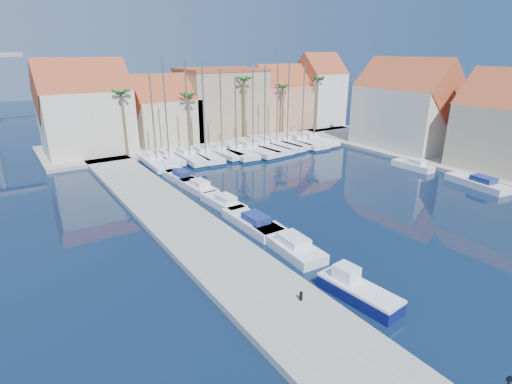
{
  "coord_description": "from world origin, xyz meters",
  "views": [
    {
      "loc": [
        -21.49,
        -15.21,
        15.0
      ],
      "look_at": [
        -3.03,
        12.73,
        3.0
      ],
      "focal_mm": 28.0,
      "sensor_mm": 36.0,
      "label": 1
    }
  ],
  "objects": [
    {
      "name": "palm_4",
      "position": [
        30.0,
        42.0,
        9.55
      ],
      "size": [
        2.6,
        2.6,
        10.65
      ],
      "color": "brown",
      "rests_on": "shore_north"
    },
    {
      "name": "building_2",
      "position": [
        13.0,
        48.0,
        6.26
      ],
      "size": [
        14.2,
        10.2,
        11.5
      ],
      "color": "#9C8560",
      "rests_on": "shore_north"
    },
    {
      "name": "sailboat_9",
      "position": [
        17.94,
        35.92,
        0.6
      ],
      "size": [
        3.39,
        10.81,
        14.67
      ],
      "rotation": [
        0.0,
        0.0,
        0.05
      ],
      "color": "white",
      "rests_on": "ground"
    },
    {
      "name": "palm_2",
      "position": [
        14.0,
        42.0,
        10.02
      ],
      "size": [
        2.6,
        2.6,
        11.15
      ],
      "color": "brown",
      "rests_on": "shore_north"
    },
    {
      "name": "motorboat_west_4",
      "position": [
        -3.84,
        28.23,
        0.51
      ],
      "size": [
        2.34,
        6.27,
        1.4
      ],
      "rotation": [
        0.0,
        0.0,
        0.06
      ],
      "color": "white",
      "rests_on": "ground"
    },
    {
      "name": "sailboat_10",
      "position": [
        20.61,
        35.43,
        0.57
      ],
      "size": [
        3.59,
        11.95,
        12.99
      ],
      "rotation": [
        0.0,
        0.0,
        -0.04
      ],
      "color": "white",
      "rests_on": "ground"
    },
    {
      "name": "sailboat_8",
      "position": [
        15.81,
        36.0,
        0.59
      ],
      "size": [
        3.66,
        11.9,
        14.89
      ],
      "rotation": [
        0.0,
        0.0,
        0.05
      ],
      "color": "white",
      "rests_on": "ground"
    },
    {
      "name": "motorboat_west_2",
      "position": [
        -3.62,
        17.76,
        0.51
      ],
      "size": [
        2.27,
        6.08,
        1.4
      ],
      "rotation": [
        0.0,
        0.0,
        0.06
      ],
      "color": "white",
      "rests_on": "ground"
    },
    {
      "name": "sailboat_4",
      "position": [
        6.0,
        36.09,
        0.59
      ],
      "size": [
        3.34,
        9.73,
        12.58
      ],
      "rotation": [
        0.0,
        0.0,
        0.09
      ],
      "color": "white",
      "rests_on": "ground"
    },
    {
      "name": "building_4",
      "position": [
        34.0,
        46.0,
        6.97
      ],
      "size": [
        8.3,
        8.0,
        14.0
      ],
      "color": "silver",
      "rests_on": "shore_north"
    },
    {
      "name": "sailboat_7",
      "position": [
        13.26,
        35.7,
        0.56
      ],
      "size": [
        3.68,
        12.14,
        12.93
      ],
      "rotation": [
        0.0,
        0.0,
        0.04
      ],
      "color": "white",
      "rests_on": "ground"
    },
    {
      "name": "sailboat_11",
      "position": [
        23.25,
        35.44,
        0.56
      ],
      "size": [
        2.94,
        11.01,
        11.17
      ],
      "rotation": [
        0.0,
        0.0,
        -0.0
      ],
      "color": "white",
      "rests_on": "ground"
    },
    {
      "name": "palm_0",
      "position": [
        -6.0,
        42.0,
        9.08
      ],
      "size": [
        2.6,
        2.6,
        10.15
      ],
      "color": "brown",
      "rests_on": "shore_north"
    },
    {
      "name": "ground",
      "position": [
        0.0,
        0.0,
        0.0
      ],
      "size": [
        260.0,
        260.0,
        0.0
      ],
      "primitive_type": "plane",
      "color": "black",
      "rests_on": "ground"
    },
    {
      "name": "motorboat_west_5",
      "position": [
        -3.36,
        33.03,
        0.51
      ],
      "size": [
        2.88,
        7.27,
        1.4
      ],
      "rotation": [
        0.0,
        0.0,
        -0.09
      ],
      "color": "white",
      "rests_on": "ground"
    },
    {
      "name": "building_6",
      "position": [
        32.0,
        24.0,
        6.52
      ],
      "size": [
        9.0,
        14.3,
        13.5
      ],
      "color": "beige",
      "rests_on": "shore_east"
    },
    {
      "name": "sailboat_0",
      "position": [
        -3.96,
        36.21,
        0.58
      ],
      "size": [
        3.18,
        10.4,
        12.14
      ],
      "rotation": [
        0.0,
        0.0,
        -0.05
      ],
      "color": "white",
      "rests_on": "ground"
    },
    {
      "name": "motorboat_west_3",
      "position": [
        -3.66,
        23.55,
        0.51
      ],
      "size": [
        2.34,
        6.28,
        1.4
      ],
      "rotation": [
        0.0,
        0.0,
        0.06
      ],
      "color": "white",
      "rests_on": "ground"
    },
    {
      "name": "motorboat_west_0",
      "position": [
        -3.69,
        7.03,
        0.51
      ],
      "size": [
        2.71,
        7.42,
        1.4
      ],
      "rotation": [
        0.0,
        0.0,
        -0.05
      ],
      "color": "white",
      "rests_on": "ground"
    },
    {
      "name": "sailboat_2",
      "position": [
        0.91,
        36.2,
        0.61
      ],
      "size": [
        2.88,
        9.97,
        13.93
      ],
      "rotation": [
        0.0,
        0.0,
        -0.03
      ],
      "color": "white",
      "rests_on": "ground"
    },
    {
      "name": "shore_north",
      "position": [
        10.0,
        48.0,
        0.25
      ],
      "size": [
        54.0,
        16.0,
        0.5
      ],
      "primitive_type": "cube",
      "color": "gray",
      "rests_on": "ground"
    },
    {
      "name": "sailboat_3",
      "position": [
        3.2,
        35.77,
        0.61
      ],
      "size": [
        3.29,
        9.81,
        13.85
      ],
      "rotation": [
        0.0,
        0.0,
        -0.08
      ],
      "color": "white",
      "rests_on": "ground"
    },
    {
      "name": "motorboat_west_1",
      "position": [
        -3.81,
        12.15,
        0.51
      ],
      "size": [
        2.31,
        7.01,
        1.4
      ],
      "rotation": [
        0.0,
        0.0,
        0.01
      ],
      "color": "white",
      "rests_on": "ground"
    },
    {
      "name": "bollard",
      "position": [
        -7.72,
        0.63,
        0.77
      ],
      "size": [
        0.22,
        0.22,
        0.54
      ],
      "primitive_type": "cylinder",
      "color": "black",
      "rests_on": "quay_west"
    },
    {
      "name": "motorboat_east_1",
      "position": [
        24.0,
        15.8,
        0.51
      ],
      "size": [
        1.94,
        5.59,
        1.4
      ],
      "rotation": [
        0.0,
        0.0,
        0.03
      ],
      "color": "white",
      "rests_on": "ground"
    },
    {
      "name": "motorboat_east_0",
      "position": [
        23.98,
        7.11,
        0.51
      ],
      "size": [
        3.27,
        7.41,
        1.4
      ],
      "rotation": [
        0.0,
        0.0,
        -0.14
      ],
      "color": "white",
      "rests_on": "ground"
    },
    {
      "name": "sailboat_1",
      "position": [
        -1.82,
        37.01,
        0.66
      ],
      "size": [
        2.36,
        8.22,
        14.26
      ],
      "rotation": [
        0.0,
        0.0,
        -0.02
      ],
      "color": "white",
      "rests_on": "ground"
    },
    {
      "name": "building_3",
      "position": [
        25.0,
        47.0,
        5.86
      ],
      "size": [
        10.3,
        8.0,
        12.0
      ],
      "color": "tan",
      "rests_on": "shore_north"
    },
    {
      "name": "sailboat_6",
      "position": [
        10.82,
        35.28,
        0.56
      ],
      "size": [
        4.03,
        11.9,
        12.36
      ],
      "rotation": [
        0.0,
        0.0,
        0.08
      ],
      "color": "white",
      "rests_on": "ground"
    },
    {
      "name": "fishing_boat",
      "position": [
        -4.2,
        -0.67,
        0.64
      ],
      "size": [
        2.35,
        5.65,
        1.93
      ],
      "rotation": [
        0.0,
        0.0,
        0.09
      ],
      "color": "#0E1455",
      "rests_on": "ground"
    },
    {
      "name": "shore_east",
      "position": [
        32.0,
        15.0,
        0.25
      ],
      "size": [
        12.0,
        60.0,
        0.5
      ],
      "primitive_type": "cube",
      "color": "gray",
      "rests_on": "ground"
    },
    {
      "name": "sailboat_5",
      "position": [
        8.06,
        35.4,
        0.56
      ],
      "size": [
        3.54,
        11.07,
        11.51
      ],
      "rotation": [
        0.0,
        0.0,
        -0.06
      ],
      "color": "white",
      "rests_on": "ground"
    },
    {
      "name": "palm_1",
      "position": [
        4.0,
        42.0,
        8.14
      ],
      "size": [
        2.6,
        2.6,
        9.15
      ],
      "color": "brown",
      "rests_on": "shore_north"
    },
    {
      "name": "building_0",
      "position": [
        -10.0,
        47.0,
        6.52
      ],
      "size": [
        12.3,
        9.0,
        13.5
      ],
      "color": "beige",
      "rests_on": "shore_north"
    },
    {
      "name": "building_1",
      "position": [
        2.0,
        47.0,
        5.3
      ],
      "size": [
        10.3,
        8.0,
        11.0
      ],
      "color": "#CFB692",
      "rests_on": "shore_north"
    },
    {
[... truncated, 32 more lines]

